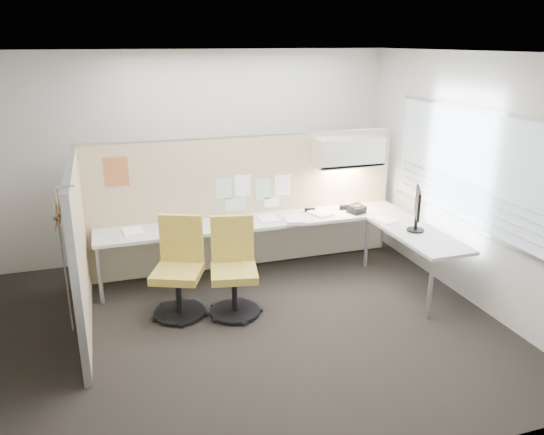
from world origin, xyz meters
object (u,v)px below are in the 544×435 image
object	(u,v)px
chair_left	(179,270)
phone	(356,209)
desk	(285,231)
chair_right	(234,270)
monitor	(417,207)

from	to	relation	value
chair_left	phone	bearing A→B (deg)	37.53
desk	chair_right	distance (m)	1.16
monitor	phone	xyz separation A→B (m)	(-0.35, 0.86, -0.25)
phone	monitor	bearing A→B (deg)	-86.65
chair_left	chair_right	bearing A→B (deg)	7.22
chair_right	phone	bearing A→B (deg)	33.94
monitor	phone	size ratio (longest dim) A/B	1.98
chair_left	desk	bearing A→B (deg)	45.63
desk	chair_right	xyz separation A→B (m)	(-0.86, -0.76, -0.10)
chair_right	desk	bearing A→B (deg)	52.37
desk	chair_right	bearing A→B (deg)	-138.61
chair_left	phone	xyz separation A→B (m)	(2.45, 0.63, 0.28)
desk	chair_left	size ratio (longest dim) A/B	3.70
desk	chair_left	xyz separation A→B (m)	(-1.44, -0.60, -0.10)
chair_right	monitor	bearing A→B (deg)	9.27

